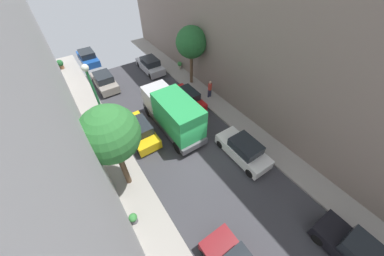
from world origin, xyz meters
TOP-DOWN VIEW (x-y plane):
  - ground at (0.00, 0.00)m, footprint 32.00×32.00m
  - sidewalk_left at (-5.00, 0.00)m, footprint 2.00×44.00m
  - sidewalk_right at (5.00, 0.00)m, footprint 2.00×44.00m
  - building_right at (9.00, 0.00)m, footprint 6.00×44.00m
  - parked_car_left_2 at (-2.70, 3.76)m, footprint 1.78×4.20m
  - parked_car_left_3 at (-2.70, 12.45)m, footprint 1.78×4.20m
  - parked_car_left_4 at (-2.70, 18.79)m, footprint 1.78×4.20m
  - parked_car_right_0 at (2.70, -10.28)m, footprint 1.78×4.20m
  - parked_car_right_1 at (2.70, -2.21)m, footprint 1.78×4.20m
  - parked_car_right_2 at (2.70, 5.22)m, footprint 1.78×4.20m
  - parked_car_right_3 at (2.70, 12.81)m, footprint 1.78×4.20m
  - delivery_truck at (0.00, 3.03)m, footprint 2.26×6.60m
  - pedestrian at (5.10, 4.84)m, footprint 0.40×0.36m
  - street_tree_0 at (-5.03, 0.41)m, footprint 3.13×3.13m
  - street_tree_1 at (5.13, 8.02)m, footprint 2.92×2.92m
  - potted_plant_0 at (-5.78, -2.21)m, footprint 0.47×0.47m
  - potted_plant_1 at (-5.77, 18.97)m, footprint 0.71×0.71m
  - potted_plant_3 at (5.62, 11.13)m, footprint 0.52×0.52m
  - lamp_post at (-4.60, 4.73)m, footprint 0.44×0.44m

SIDE VIEW (x-z plane):
  - ground at x=0.00m, z-range 0.00..0.00m
  - sidewalk_left at x=-5.00m, z-range 0.00..0.15m
  - sidewalk_right at x=5.00m, z-range 0.00..0.15m
  - potted_plant_0 at x=-5.78m, z-range 0.17..0.93m
  - potted_plant_3 at x=5.62m, z-range 0.21..1.06m
  - parked_car_left_2 at x=-2.70m, z-range -0.06..1.50m
  - parked_car_left_3 at x=-2.70m, z-range -0.06..1.50m
  - parked_car_left_4 at x=-2.70m, z-range -0.06..1.50m
  - parked_car_right_0 at x=2.70m, z-range -0.06..1.50m
  - parked_car_right_1 at x=2.70m, z-range -0.06..1.50m
  - parked_car_right_2 at x=2.70m, z-range -0.06..1.50m
  - parked_car_right_3 at x=2.70m, z-range -0.06..1.50m
  - potted_plant_1 at x=-5.77m, z-range 0.21..1.25m
  - pedestrian at x=5.10m, z-range 0.21..1.93m
  - delivery_truck at x=0.00m, z-range 0.10..3.48m
  - lamp_post at x=-4.60m, z-range 1.07..7.44m
  - street_tree_1 at x=5.13m, z-range 1.51..7.22m
  - street_tree_0 at x=-5.03m, z-range 1.61..7.72m
  - building_right at x=9.00m, z-range 0.00..16.62m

